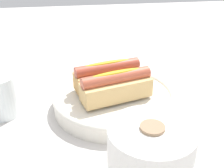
% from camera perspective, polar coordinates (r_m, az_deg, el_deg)
% --- Properties ---
extents(ground_plane, '(2.40, 2.40, 0.00)m').
position_cam_1_polar(ground_plane, '(0.62, 0.31, -4.39)').
color(ground_plane, beige).
extents(serving_bowl, '(0.27, 0.27, 0.04)m').
position_cam_1_polar(serving_bowl, '(0.60, 0.00, -3.17)').
color(serving_bowl, silver).
rests_on(serving_bowl, ground_plane).
extents(hotdog_front, '(0.16, 0.08, 0.06)m').
position_cam_1_polar(hotdog_front, '(0.60, -0.93, 1.79)').
color(hotdog_front, tan).
rests_on(hotdog_front, serving_bowl).
extents(hotdog_back, '(0.16, 0.09, 0.06)m').
position_cam_1_polar(hotdog_back, '(0.56, 1.01, -0.49)').
color(hotdog_back, '#DBB270').
rests_on(hotdog_back, serving_bowl).
extents(water_glass, '(0.07, 0.07, 0.09)m').
position_cam_1_polar(water_glass, '(0.61, -22.58, -2.66)').
color(water_glass, white).
rests_on(water_glass, ground_plane).
extents(paper_towel_roll, '(0.11, 0.11, 0.13)m').
position_cam_1_polar(paper_towel_roll, '(0.37, 8.64, -17.46)').
color(paper_towel_roll, white).
rests_on(paper_towel_roll, ground_plane).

